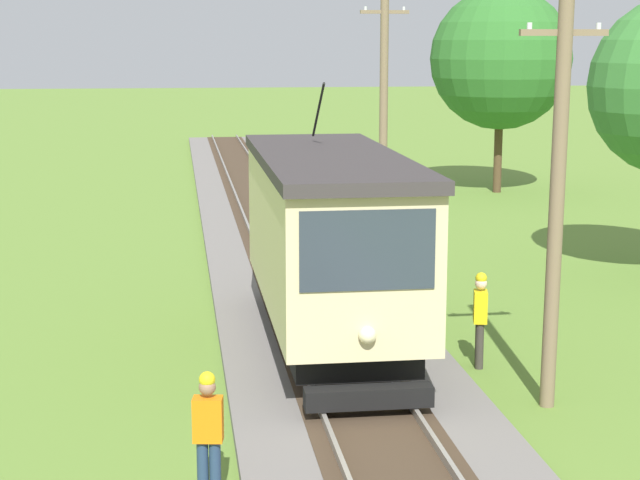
# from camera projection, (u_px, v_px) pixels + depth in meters

# --- Properties ---
(red_tram) EXTENTS (2.60, 8.54, 4.79)m
(red_tram) POSITION_uv_depth(u_px,v_px,m) (330.00, 239.00, 20.01)
(red_tram) COLOR beige
(red_tram) RESTS_ON rail_right
(utility_pole_near_tram) EXTENTS (1.40, 0.38, 6.85)m
(utility_pole_near_tram) POSITION_uv_depth(u_px,v_px,m) (557.00, 194.00, 16.60)
(utility_pole_near_tram) COLOR #7A664C
(utility_pole_near_tram) RESTS_ON ground
(utility_pole_mid) EXTENTS (1.40, 0.27, 7.60)m
(utility_pole_mid) POSITION_uv_depth(u_px,v_px,m) (384.00, 111.00, 30.29)
(utility_pole_mid) COLOR #7A664C
(utility_pole_mid) RESTS_ON ground
(track_worker) EXTENTS (0.41, 0.30, 1.78)m
(track_worker) POSITION_uv_depth(u_px,v_px,m) (208.00, 432.00, 13.50)
(track_worker) COLOR navy
(track_worker) RESTS_ON ground
(second_worker) EXTENTS (0.32, 0.42, 1.78)m
(second_worker) POSITION_uv_depth(u_px,v_px,m) (480.00, 315.00, 19.18)
(second_worker) COLOR #38332D
(second_worker) RESTS_ON ground
(tree_right_near) EXTENTS (5.45, 5.45, 7.92)m
(tree_right_near) POSITION_uv_depth(u_px,v_px,m) (501.00, 59.00, 40.59)
(tree_right_near) COLOR #4C3823
(tree_right_near) RESTS_ON ground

